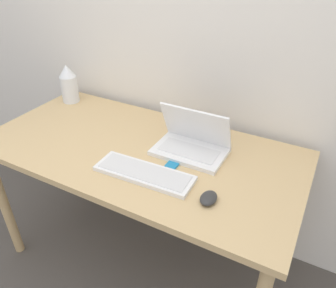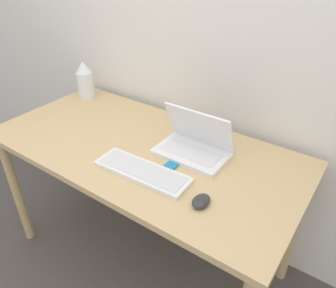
{
  "view_description": "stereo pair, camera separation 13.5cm",
  "coord_description": "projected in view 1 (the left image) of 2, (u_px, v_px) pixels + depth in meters",
  "views": [
    {
      "loc": [
        0.72,
        -0.69,
        1.58
      ],
      "look_at": [
        0.18,
        0.32,
        0.86
      ],
      "focal_mm": 35.0,
      "sensor_mm": 36.0,
      "label": 1
    },
    {
      "loc": [
        0.84,
        -0.61,
        1.58
      ],
      "look_at": [
        0.18,
        0.32,
        0.86
      ],
      "focal_mm": 35.0,
      "sensor_mm": 36.0,
      "label": 2
    }
  ],
  "objects": [
    {
      "name": "mouse",
      "position": [
        209.0,
        198.0,
        1.2
      ],
      "size": [
        0.06,
        0.09,
        0.03
      ],
      "color": "#2D2D2D",
      "rests_on": "desk"
    },
    {
      "name": "laptop",
      "position": [
        192.0,
        142.0,
        1.46
      ],
      "size": [
        0.32,
        0.21,
        0.21
      ],
      "color": "white",
      "rests_on": "desk"
    },
    {
      "name": "desk",
      "position": [
        140.0,
        163.0,
        1.56
      ],
      "size": [
        1.48,
        0.73,
        0.76
      ],
      "color": "tan",
      "rests_on": "ground_plane"
    },
    {
      "name": "vase",
      "position": [
        69.0,
        84.0,
        1.88
      ],
      "size": [
        0.1,
        0.1,
        0.22
      ],
      "color": "white",
      "rests_on": "desk"
    },
    {
      "name": "keyboard",
      "position": [
        144.0,
        173.0,
        1.33
      ],
      "size": [
        0.42,
        0.15,
        0.02
      ],
      "color": "white",
      "rests_on": "desk"
    },
    {
      "name": "wall_back",
      "position": [
        183.0,
        19.0,
        1.57
      ],
      "size": [
        6.0,
        0.05,
        2.5
      ],
      "color": "white",
      "rests_on": "ground_plane"
    },
    {
      "name": "mp3_player",
      "position": [
        173.0,
        164.0,
        1.39
      ],
      "size": [
        0.05,
        0.07,
        0.01
      ],
      "color": "#1E7FB7",
      "rests_on": "desk"
    }
  ]
}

